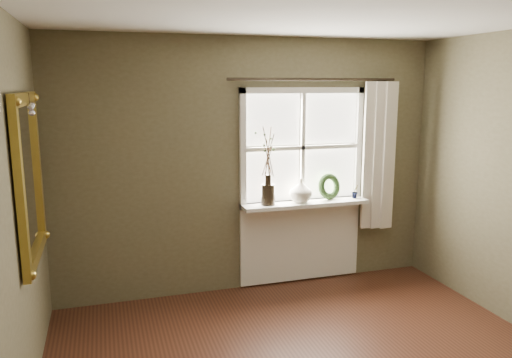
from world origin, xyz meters
The scene contains 12 objects.
wall_back centered at (0.00, 2.30, 1.30)m, with size 4.00×0.10×2.60m, color brown.
window_frame centered at (0.55, 2.23, 1.48)m, with size 1.36×0.06×1.24m.
window_sill centered at (0.55, 2.12, 0.90)m, with size 1.36×0.26×0.04m, color white.
window_apron centered at (0.55, 2.23, 0.46)m, with size 1.36×0.04×0.88m, color white.
dark_jug centered at (0.14, 2.12, 1.03)m, with size 0.14×0.14×0.21m, color black.
cream_vase centered at (0.50, 2.12, 1.04)m, with size 0.24×0.24×0.25m, color beige.
wreath centered at (0.84, 2.16, 1.03)m, with size 0.28×0.28×0.07m, color #243C1B.
potted_plant_left centered at (0.15, 2.12, 1.00)m, with size 0.08×0.06×0.16m, color #243C1B.
potted_plant_right centered at (1.13, 2.12, 0.99)m, with size 0.08×0.06×0.15m, color #243C1B.
curtain centered at (1.39, 2.13, 1.37)m, with size 0.36×0.12×1.59m, color beige.
curtain_rod centered at (0.65, 2.17, 2.18)m, with size 0.03×0.03×1.84m, color black.
gilt_mirror centered at (-1.96, 1.24, 1.47)m, with size 0.10×1.02×1.21m.
Camera 1 is at (-1.45, -2.59, 2.13)m, focal length 35.00 mm.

